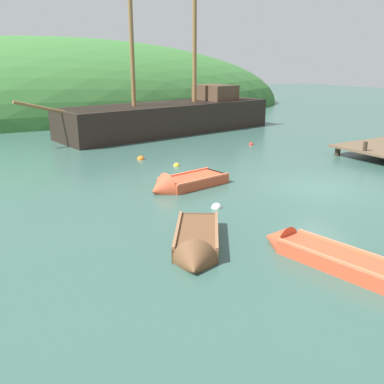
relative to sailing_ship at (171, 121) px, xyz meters
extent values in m
plane|color=#33564C|center=(-1.67, -15.27, -0.75)|extent=(120.00, 120.00, 0.00)
cylinder|color=#3A2D21|center=(3.78, -11.51, -0.76)|extent=(0.28, 0.28, 1.16)
cylinder|color=#3A2D21|center=(3.68, -13.21, 0.04)|extent=(0.20, 0.20, 0.45)
ellipsoid|color=#387033|center=(-4.14, 16.13, -0.75)|extent=(53.31, 22.23, 13.98)
cube|color=black|center=(-0.15, -0.02, -0.15)|extent=(15.89, 6.24, 2.79)
cube|color=#997A51|center=(-0.15, -0.02, 1.19)|extent=(15.23, 5.82, 0.10)
cylinder|color=olive|center=(-9.00, -1.23, 1.54)|extent=(2.95, 0.60, 0.97)
cylinder|color=olive|center=(-2.91, -0.40, 5.64)|extent=(0.28, 0.28, 8.79)
cylinder|color=olive|center=(2.15, 0.29, 5.20)|extent=(0.30, 0.30, 7.91)
cube|color=#4C3828|center=(4.14, 0.57, 1.79)|extent=(2.58, 3.19, 1.10)
cube|color=#C64C2D|center=(-5.69, -12.34, -0.63)|extent=(2.89, 1.71, 0.47)
cone|color=#C64C2D|center=(-7.37, -12.61, -0.63)|extent=(0.86, 1.33, 1.23)
cube|color=#FF6E48|center=(-4.39, -12.14, -0.56)|extent=(0.30, 1.17, 0.33)
cube|color=#FF6E48|center=(-6.16, -12.42, -0.45)|extent=(0.36, 1.21, 0.05)
cube|color=#FF6E48|center=(-5.22, -12.27, -0.45)|extent=(0.36, 1.21, 0.05)
cube|color=#FF6E48|center=(-5.78, -11.74, -0.36)|extent=(2.65, 0.50, 0.07)
cube|color=#FF6E48|center=(-5.59, -12.95, -0.36)|extent=(2.65, 0.50, 0.07)
cube|color=#C64C2D|center=(-6.41, -20.23, -0.63)|extent=(1.52, 3.11, 0.48)
cone|color=#C64C2D|center=(-6.75, -18.41, -0.63)|extent=(1.06, 0.89, 0.94)
cube|color=#FF6E48|center=(-6.51, -19.72, -0.45)|extent=(0.93, 0.34, 0.05)
cube|color=#FF6E48|center=(-6.32, -20.75, -0.45)|extent=(0.93, 0.34, 0.05)
cube|color=#FF6E48|center=(-5.97, -20.15, -0.36)|extent=(0.62, 2.89, 0.07)
cube|color=#FF6E48|center=(-6.86, -20.32, -0.36)|extent=(0.62, 2.89, 0.07)
cube|color=brown|center=(-8.55, -17.18, -0.62)|extent=(2.46, 2.87, 0.49)
cone|color=brown|center=(-9.49, -18.56, -0.62)|extent=(1.29, 1.17, 1.10)
cube|color=#8E6242|center=(-7.83, -16.11, -0.55)|extent=(0.93, 0.68, 0.34)
cube|color=#8E6242|center=(-8.82, -17.57, -0.44)|extent=(0.98, 0.75, 0.05)
cube|color=#8E6242|center=(-8.29, -16.79, -0.44)|extent=(0.98, 0.75, 0.05)
cube|color=#8E6242|center=(-9.00, -16.88, -0.35)|extent=(1.54, 2.22, 0.07)
cube|color=#8E6242|center=(-8.11, -17.48, -0.35)|extent=(1.54, 2.22, 0.07)
sphere|color=white|center=(-6.48, -15.12, -0.75)|extent=(0.35, 0.35, 0.35)
sphere|color=red|center=(1.77, -6.79, -0.75)|extent=(0.29, 0.29, 0.29)
sphere|color=orange|center=(-5.53, -6.95, -0.75)|extent=(0.38, 0.38, 0.38)
sphere|color=yellow|center=(-4.67, -9.12, -0.75)|extent=(0.31, 0.31, 0.31)
camera|label=1|loc=(-14.30, -26.33, 4.05)|focal=39.68mm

